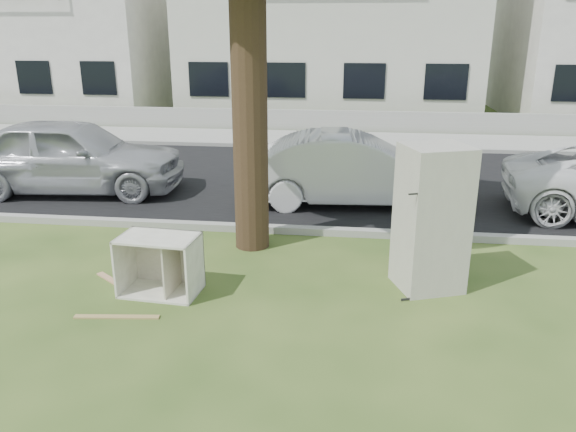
# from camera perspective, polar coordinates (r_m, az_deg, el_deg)

# --- Properties ---
(ground) EXTENTS (120.00, 120.00, 0.00)m
(ground) POSITION_cam_1_polar(r_m,az_deg,el_deg) (7.40, -3.11, -8.23)
(ground) COLOR #2F4A1A
(road) EXTENTS (120.00, 7.00, 0.01)m
(road) POSITION_cam_1_polar(r_m,az_deg,el_deg) (12.99, 1.51, 3.71)
(road) COLOR black
(road) RESTS_ON ground
(kerb_near) EXTENTS (120.00, 0.18, 0.12)m
(kerb_near) POSITION_cam_1_polar(r_m,az_deg,el_deg) (9.62, -0.57, -1.70)
(kerb_near) COLOR gray
(kerb_near) RESTS_ON ground
(kerb_far) EXTENTS (120.00, 0.18, 0.12)m
(kerb_far) POSITION_cam_1_polar(r_m,az_deg,el_deg) (16.43, 2.74, 6.83)
(kerb_far) COLOR gray
(kerb_far) RESTS_ON ground
(sidewalk) EXTENTS (120.00, 2.80, 0.01)m
(sidewalk) POSITION_cam_1_polar(r_m,az_deg,el_deg) (17.85, 3.11, 7.78)
(sidewalk) COLOR gray
(sidewalk) RESTS_ON ground
(low_wall) EXTENTS (120.00, 0.15, 0.70)m
(low_wall) POSITION_cam_1_polar(r_m,az_deg,el_deg) (19.37, 3.47, 9.66)
(low_wall) COLOR gray
(low_wall) RESTS_ON ground
(townhouse_left) EXTENTS (10.20, 8.16, 7.04)m
(townhouse_left) POSITION_cam_1_polar(r_m,az_deg,el_deg) (27.39, -22.87, 17.59)
(townhouse_left) COLOR silver
(townhouse_left) RESTS_ON ground
(townhouse_center) EXTENTS (11.22, 8.16, 7.44)m
(townhouse_center) POSITION_cam_1_polar(r_m,az_deg,el_deg) (24.03, 4.46, 19.44)
(townhouse_center) COLOR beige
(townhouse_center) RESTS_ON ground
(fridge) EXTENTS (1.00, 0.97, 1.93)m
(fridge) POSITION_cam_1_polar(r_m,az_deg,el_deg) (7.57, 14.38, -0.25)
(fridge) COLOR beige
(fridge) RESTS_ON ground
(cabinet) EXTENTS (1.06, 0.71, 0.79)m
(cabinet) POSITION_cam_1_polar(r_m,az_deg,el_deg) (7.55, -12.91, -4.86)
(cabinet) COLOR silver
(cabinet) RESTS_ON ground
(plank_a) EXTENTS (1.04, 0.20, 0.02)m
(plank_a) POSITION_cam_1_polar(r_m,az_deg,el_deg) (7.21, -17.00, -9.77)
(plank_a) COLOR #9D864C
(plank_a) RESTS_ON ground
(plank_b) EXTENTS (0.77, 0.62, 0.02)m
(plank_b) POSITION_cam_1_polar(r_m,az_deg,el_deg) (8.11, -17.11, -6.49)
(plank_b) COLOR tan
(plank_b) RESTS_ON ground
(plank_c) EXTENTS (0.16, 0.74, 0.02)m
(plank_c) POSITION_cam_1_polar(r_m,az_deg,el_deg) (8.48, -14.80, -5.16)
(plank_c) COLOR #9D8057
(plank_c) RESTS_ON ground
(car_center) EXTENTS (4.38, 1.81, 1.41)m
(car_center) POSITION_cam_1_polar(r_m,az_deg,el_deg) (11.11, 6.64, 4.75)
(car_center) COLOR silver
(car_center) RESTS_ON ground
(car_left) EXTENTS (4.81, 2.28, 1.59)m
(car_left) POSITION_cam_1_polar(r_m,az_deg,el_deg) (12.70, -21.19, 5.78)
(car_left) COLOR #A5A6AC
(car_left) RESTS_ON ground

